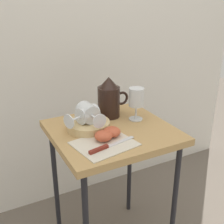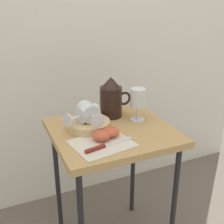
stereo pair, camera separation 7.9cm
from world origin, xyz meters
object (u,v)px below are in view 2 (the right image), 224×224
Objects in this scene: pitcher at (111,101)px; apple_half_right at (111,132)px; wine_glass_tipped_far at (88,112)px; table at (112,143)px; wine_glass_upright at (138,100)px; apple_half_left at (102,135)px; wine_glass_tipped_near at (87,114)px; basket_tray at (89,125)px; knife at (103,147)px.

apple_half_right is (-0.09, -0.20, -0.05)m from pitcher.
wine_glass_tipped_far is at bearing -149.50° from pitcher.
pitcher reaches higher than table.
pitcher reaches higher than wine_glass_upright.
table is at bearing -112.16° from pitcher.
apple_half_left is at bearing -151.45° from wine_glass_upright.
apple_half_right is at bearing -62.37° from wine_glass_tipped_near.
wine_glass_tipped_near is (-0.01, 0.00, 0.05)m from basket_tray.
wine_glass_tipped_far is (0.00, 0.00, 0.06)m from basket_tray.
apple_half_right is (-0.18, -0.11, -0.08)m from wine_glass_upright.
table is 0.18m from wine_glass_tipped_near.
pitcher is 0.17m from wine_glass_tipped_far.
wine_glass_tipped_far is 0.14m from apple_half_left.
table is 0.19m from knife.
pitcher is 0.17m from wine_glass_tipped_near.
basket_tray is 1.22× the size of wine_glass_upright.
apple_half_left is at bearing -159.95° from apple_half_right.
wine_glass_tipped_near is at bearing 96.18° from apple_half_left.
wine_glass_upright is 0.71× the size of knife.
wine_glass_upright is at bearing -1.61° from basket_tray.
pitcher is at bearing 60.57° from knife.
apple_half_right is (0.05, 0.02, 0.00)m from apple_half_left.
wine_glass_tipped_far reaches higher than apple_half_right.
apple_half_right is at bearing -64.54° from basket_tray.
apple_half_left is at bearing 71.42° from knife.
table is 3.12× the size of knife.
knife is at bearing -130.82° from apple_half_right.
wine_glass_upright is at bearing -1.84° from wine_glass_tipped_near.
wine_glass_tipped_near is 2.28× the size of apple_half_right.
apple_half_left is at bearing -83.82° from wine_glass_tipped_near.
pitcher reaches higher than knife.
wine_glass_tipped_far is (-0.14, -0.08, -0.00)m from pitcher.
wine_glass_tipped_near is (-0.24, 0.01, -0.03)m from wine_glass_upright.
apple_half_left is at bearing -134.50° from table.
wine_glass_tipped_far is at bearing 150.45° from table.
wine_glass_upright is at bearing 28.55° from apple_half_left.
wine_glass_tipped_near is at bearing -169.89° from wine_glass_tipped_far.
wine_glass_upright reaches higher than table.
table is 0.13m from basket_tray.
wine_glass_upright reaches higher than wine_glass_tipped_near.
wine_glass_upright reaches higher than apple_half_right.
basket_tray is 0.25m from wine_glass_upright.
wine_glass_tipped_far is at bearing 86.12° from knife.
wine_glass_upright is 0.99× the size of wine_glass_tipped_far.
wine_glass_tipped_near is 0.01m from wine_glass_tipped_far.
basket_tray is 0.96× the size of pitcher.
table is 9.25× the size of apple_half_left.
table is at bearing -29.55° from wine_glass_tipped_far.
table is 3.45× the size of pitcher.
wine_glass_tipped_near is 2.28× the size of apple_half_left.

